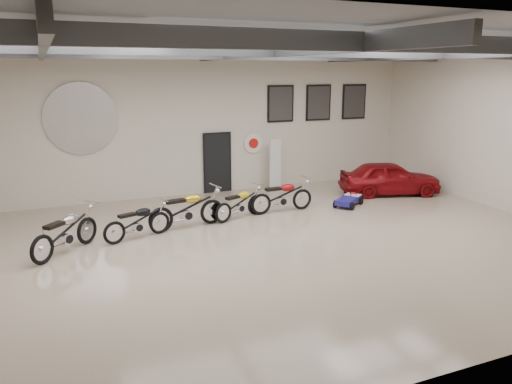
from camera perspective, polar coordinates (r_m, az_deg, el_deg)
name	(u,v)px	position (r m, az deg, el deg)	size (l,w,h in m)	color
floor	(274,244)	(12.70, 2.13, -6.01)	(16.00, 12.00, 0.01)	tan
ceiling	(276,38)	(11.98, 2.35, 17.13)	(16.00, 12.00, 0.01)	slate
back_wall	(202,123)	(17.66, -6.15, 7.83)	(16.00, 0.02, 5.00)	beige
ceiling_beams	(276,50)	(11.96, 2.33, 15.94)	(15.80, 11.80, 0.32)	#4E5155
door	(217,163)	(17.96, -4.46, 3.29)	(0.92, 0.08, 2.10)	black
logo_plaque	(81,119)	(16.86, -19.36, 7.90)	(2.30, 0.06, 1.16)	silver
poster_left	(281,104)	(18.66, 2.82, 10.05)	(1.05, 0.08, 1.35)	black
poster_mid	(318,103)	(19.41, 7.15, 10.10)	(1.05, 0.08, 1.35)	black
poster_right	(354,102)	(20.26, 11.13, 10.10)	(1.05, 0.08, 1.35)	black
oil_sign	(253,143)	(18.35, -0.33, 5.61)	(0.72, 0.10, 0.72)	white
banner_stand	(275,164)	(18.34, 2.23, 3.16)	(0.51, 0.20, 1.86)	white
motorcycle_silver	(65,231)	(12.76, -20.99, -4.21)	(2.14, 0.66, 1.11)	silver
motorcycle_black	(137,221)	(13.32, -13.41, -3.25)	(1.86, 0.58, 0.97)	silver
motorcycle_gold	(187,208)	(13.95, -7.92, -1.85)	(2.20, 0.68, 1.15)	silver
motorcycle_yellow	(240,203)	(14.76, -1.88, -1.24)	(1.84, 0.57, 0.96)	silver
motorcycle_red	(282,195)	(15.43, 2.99, -0.39)	(2.04, 0.63, 1.06)	silver
go_kart	(350,197)	(16.55, 10.69, -0.60)	(1.44, 0.65, 0.52)	navy
vintage_car	(390,178)	(18.27, 15.03, 1.58)	(3.48, 1.41, 1.19)	maroon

